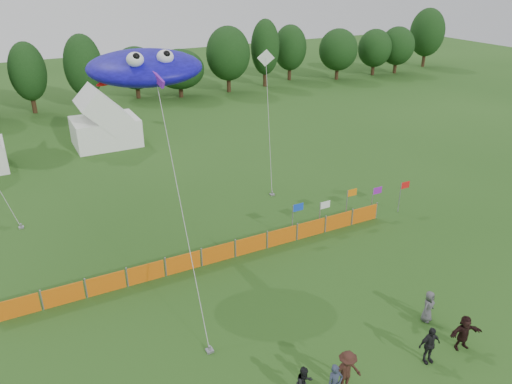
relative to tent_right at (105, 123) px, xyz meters
name	(u,v)px	position (x,y,z in m)	size (l,w,h in m)	color
ground	(324,362)	(1.82, -31.22, -2.00)	(160.00, 160.00, 0.00)	#234C16
treeline	(106,68)	(3.43, 13.71, 2.18)	(104.57, 8.78, 8.36)	#382314
tent_right	(105,123)	(0.00, 0.00, 0.00)	(5.61, 4.49, 3.96)	white
barrier_fence	(218,254)	(1.03, -22.29, -1.50)	(21.90, 0.06, 1.00)	#D55D0B
flag_row	(350,203)	(9.95, -22.08, -0.57)	(8.73, 0.40, 2.27)	gray
spectator_a	(335,384)	(1.00, -33.01, -1.18)	(0.60, 0.39, 1.65)	#2C3349
spectator_b	(304,384)	(0.02, -32.47, -1.23)	(0.75, 0.58, 1.54)	black
spectator_c	(347,372)	(1.63, -32.86, -1.06)	(1.22, 0.70, 1.89)	#361C15
spectator_d	(429,345)	(5.56, -33.13, -1.15)	(0.99, 0.41, 1.69)	black
spectator_e	(428,306)	(7.45, -31.20, -1.23)	(0.75, 0.49, 1.53)	#4C4B50
spectator_f	(464,333)	(7.43, -33.22, -1.19)	(1.49, 0.48, 1.61)	black
stingray_kite	(142,66)	(-1.30, -19.13, 8.19)	(7.12, 16.68, 11.24)	#160EC8
small_kite_white	(267,92)	(9.39, -12.57, 4.35)	(2.90, 5.24, 9.18)	white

